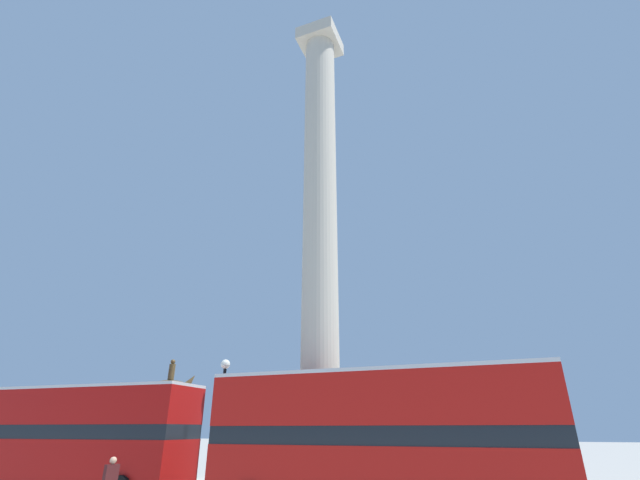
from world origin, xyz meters
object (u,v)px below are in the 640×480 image
Objects in this scene: equestrian_statue at (162,443)px; street_lamp at (221,418)px; monument_column at (320,271)px; bus_a at (75,434)px; bus_b at (377,434)px.

street_lamp is (6.74, -4.50, 1.10)m from equestrian_statue.
street_lamp is at bearing -156.07° from monument_column.
bus_a is 1.01× the size of bus_b.
street_lamp is (-7.34, 2.09, 0.57)m from bus_b.
bus_b is (3.48, -3.80, -7.24)m from monument_column.
street_lamp is at bearing 163.14° from bus_b.
equestrian_statue is (-10.59, 2.79, -7.77)m from monument_column.
monument_column is 2.41× the size of bus_a.
monument_column is 12.85m from bus_a.
monument_column is at bearing -48.50° from equestrian_statue.
bus_b is at bearing -58.84° from equestrian_statue.
equestrian_statue is at bearing 165.22° from monument_column.
bus_b is at bearing -5.52° from bus_a.
bus_b is at bearing -47.51° from monument_column.
monument_column reaches higher than bus_b.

